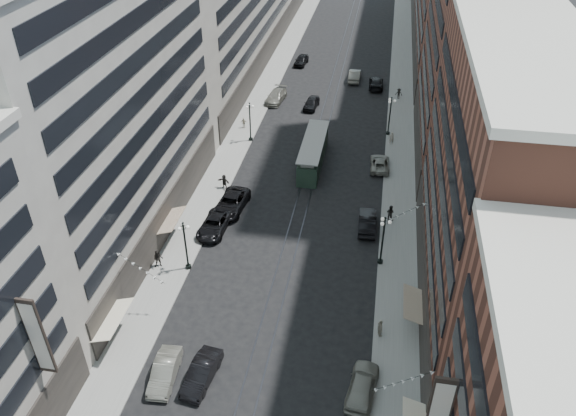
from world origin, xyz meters
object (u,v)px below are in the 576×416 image
Objects in this scene: lamppost_sw_far at (185,244)px; car_11 at (380,163)px; lamppost_se_far at (383,239)px; car_4 at (362,385)px; car_10 at (367,222)px; lamppost_se_mid at (390,115)px; car_14 at (355,75)px; pedestrian_7 at (390,213)px; car_8 at (276,96)px; car_2 at (214,225)px; pedestrian_2 at (158,259)px; pedestrian_4 at (380,328)px; streetcar at (313,153)px; car_13 at (311,103)px; pedestrian_8 at (392,138)px; pedestrian_9 at (399,94)px; car_9 at (301,60)px; car_1 at (165,371)px; car_7 at (231,203)px; pedestrian_5 at (224,181)px; pedestrian_6 at (244,123)px; lamppost_sw_mid at (250,120)px; car_5 at (202,373)px; car_12 at (376,83)px.

lamppost_sw_far is 28.80m from car_11.
lamppost_se_far is 1.08× the size of car_4.
car_4 is 0.98× the size of car_10.
car_11 is at bearing -94.90° from lamppost_se_mid.
pedestrian_7 reaches higher than car_14.
car_2 is at bearing -83.12° from car_8.
pedestrian_2 is at bearing 45.66° from car_11.
pedestrian_4 is 0.30× the size of car_8.
car_11 is at bearing 2.38° from streetcar.
streetcar is at bearing -22.01° from pedestrian_7.
car_8 is 1.25× the size of car_13.
car_4 is 2.92× the size of pedestrian_8.
car_4 is 63.01m from car_14.
pedestrian_9 is at bearing -65.62° from pedestrian_7.
pedestrian_2 reaches higher than car_9.
car_7 is at bearing 87.48° from car_1.
lamppost_sw_far reaches higher than pedestrian_5.
car_14 is (15.17, 51.48, -0.21)m from pedestrian_2.
pedestrian_8 is at bearing 64.07° from car_1.
pedestrian_2 is 1.26× the size of pedestrian_6.
lamppost_sw_mid is at bearing -58.19° from car_4.
car_1 is at bearing 63.11° from pedestrian_8.
streetcar is 29.49m from pedestrian_4.
pedestrian_2 is 0.38× the size of car_11.
car_8 reaches higher than car_1.
lamppost_sw_mid is 24.21m from car_10.
pedestrian_4 is 41.54m from pedestrian_6.
pedestrian_2 is 57.58m from car_9.
car_8 is 3.48× the size of pedestrian_9.
car_1 is 0.84× the size of car_8.
lamppost_sw_far is 1.14× the size of car_1.
car_8 is at bearing 69.46° from pedestrian_2.
pedestrian_9 reaches higher than car_5.
pedestrian_4 is at bearing -30.27° from car_2.
pedestrian_4 is (21.57, -5.31, -0.07)m from pedestrian_2.
car_5 is at bearing -128.61° from lamppost_se_far.
lamppost_se_far is 7.84m from pedestrian_7.
car_7 is (-3.65, 23.10, 0.06)m from car_5.
lamppost_sw_mid reaches higher than car_14.
pedestrian_5 reaches higher than pedestrian_9.
lamppost_se_far is at bearing 91.43° from car_12.
lamppost_se_mid reaches higher than pedestrian_4.
car_4 reaches higher than pedestrian_6.
pedestrian_7 reaches higher than pedestrian_5.
lamppost_sw_mid is at bearing -134.32° from pedestrian_9.
pedestrian_4 reaches higher than car_14.
car_5 is at bearing 66.44° from pedestrian_8.
lamppost_se_far is 1.03× the size of car_14.
lamppost_se_far reaches higher than car_2.
car_14 is (7.08, 63.70, 0.07)m from car_5.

